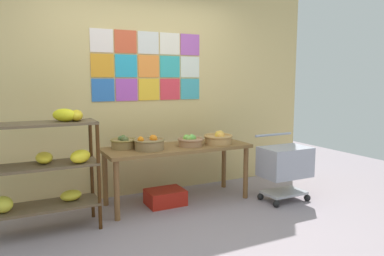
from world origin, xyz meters
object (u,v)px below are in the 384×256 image
at_px(banana_shelf_unit, 48,164).
at_px(fruit_basket_left, 219,138).
at_px(display_table, 177,153).
at_px(fruit_basket_back_left, 191,141).
at_px(shopping_cart, 285,164).
at_px(produce_crate_under_table, 165,197).
at_px(fruit_basket_centre, 123,142).
at_px(fruit_basket_right, 149,144).

distance_m(banana_shelf_unit, fruit_basket_left, 1.96).
distance_m(display_table, fruit_basket_back_left, 0.21).
height_order(banana_shelf_unit, shopping_cart, banana_shelf_unit).
xyz_separation_m(fruit_basket_back_left, fruit_basket_left, (0.37, -0.03, 0.01)).
bearing_deg(display_table, banana_shelf_unit, -171.07).
bearing_deg(fruit_basket_left, shopping_cart, -34.70).
relative_size(fruit_basket_back_left, shopping_cart, 0.39).
height_order(display_table, produce_crate_under_table, display_table).
distance_m(fruit_basket_back_left, fruit_basket_left, 0.37).
bearing_deg(fruit_basket_centre, banana_shelf_unit, -155.94).
xyz_separation_m(fruit_basket_back_left, shopping_cart, (1.02, -0.48, -0.29)).
relative_size(banana_shelf_unit, display_table, 0.68).
xyz_separation_m(fruit_basket_left, produce_crate_under_table, (-0.68, 0.06, -0.66)).
bearing_deg(produce_crate_under_table, fruit_basket_back_left, -5.21).
distance_m(fruit_basket_back_left, produce_crate_under_table, 0.72).
relative_size(display_table, fruit_basket_centre, 5.90).
bearing_deg(shopping_cart, fruit_basket_right, 174.34).
relative_size(fruit_basket_centre, shopping_cart, 0.37).
relative_size(fruit_basket_right, shopping_cart, 0.44).
distance_m(fruit_basket_left, fruit_basket_right, 0.88).
bearing_deg(fruit_basket_left, fruit_basket_centre, 167.90).
height_order(fruit_basket_left, produce_crate_under_table, fruit_basket_left).
distance_m(fruit_basket_left, fruit_basket_centre, 1.14).
relative_size(banana_shelf_unit, fruit_basket_left, 3.36).
xyz_separation_m(banana_shelf_unit, fruit_basket_left, (1.95, 0.14, 0.09)).
bearing_deg(shopping_cart, fruit_basket_left, 156.87).
relative_size(fruit_basket_right, fruit_basket_centre, 1.18).
bearing_deg(display_table, fruit_basket_back_left, -22.99).
bearing_deg(banana_shelf_unit, fruit_basket_right, 8.42).
height_order(fruit_basket_centre, produce_crate_under_table, fruit_basket_centre).
relative_size(display_table, fruit_basket_left, 4.91).
bearing_deg(fruit_basket_back_left, fruit_basket_centre, 164.47).
height_order(display_table, fruit_basket_centre, fruit_basket_centre).
relative_size(display_table, fruit_basket_back_left, 5.60).
bearing_deg(fruit_basket_right, display_table, 10.37).
bearing_deg(fruit_basket_right, fruit_basket_back_left, 0.85).
xyz_separation_m(fruit_basket_left, fruit_basket_right, (-0.88, 0.02, -0.00)).
relative_size(banana_shelf_unit, fruit_basket_right, 3.43).
relative_size(display_table, fruit_basket_right, 5.01).
relative_size(fruit_basket_back_left, fruit_basket_right, 0.89).
height_order(fruit_basket_left, fruit_basket_right, fruit_basket_right).
relative_size(banana_shelf_unit, fruit_basket_back_left, 3.83).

